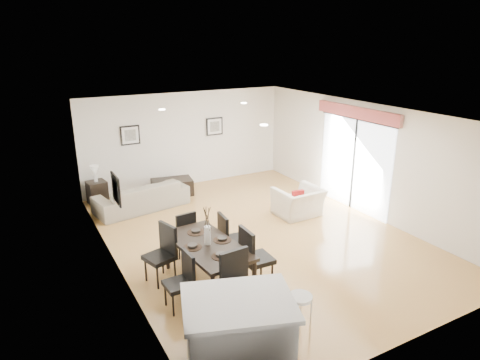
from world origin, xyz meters
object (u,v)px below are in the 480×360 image
armchair (298,202)px  sofa (142,196)px  dining_chair_wnear (183,277)px  dining_chair_enear (253,254)px  dining_chair_wfar (163,250)px  dining_chair_head (238,282)px  kitchen_island (238,333)px  coffee_table (172,187)px  bar_stool (300,302)px  dining_chair_foot (184,231)px  dining_chair_efar (229,236)px  dining_table (208,248)px  side_table (97,193)px

armchair → sofa: bearing=-36.8°
dining_chair_wnear → dining_chair_enear: bearing=88.0°
dining_chair_wnear → dining_chair_wfar: bearing=177.7°
dining_chair_head → kitchen_island: dining_chair_head is taller
dining_chair_head → coffee_table: 5.79m
kitchen_island → bar_stool: (0.97, 0.00, 0.14)m
dining_chair_foot → bar_stool: size_ratio=1.26×
dining_chair_wfar → bar_stool: size_ratio=1.40×
dining_chair_efar → kitchen_island: 2.73m
coffee_table → dining_chair_head: bearing=-90.6°
dining_chair_enear → kitchen_island: (-1.13, -1.57, -0.11)m
armchair → coffee_table: size_ratio=0.98×
dining_table → dining_chair_wnear: 0.80m
dining_chair_wnear → bar_stool: dining_chair_wnear is taller
dining_table → bar_stool: dining_table is taller
side_table → kitchen_island: size_ratio=0.36×
dining_chair_efar → dining_chair_foot: size_ratio=1.07×
armchair → dining_chair_efar: size_ratio=1.06×
dining_chair_head → armchair: bearing=36.4°
dining_chair_head → dining_chair_foot: dining_chair_head is taller
dining_chair_efar → side_table: size_ratio=1.65×
dining_chair_wnear → side_table: 5.33m
armchair → dining_chair_efar: dining_chair_efar is taller
armchair → dining_chair_head: size_ratio=0.97×
dining_chair_foot → coffee_table: dining_chair_foot is taller
dining_chair_wfar → side_table: size_ratio=1.71×
dining_table → coffee_table: size_ratio=1.74×
coffee_table → side_table: 1.97m
dining_chair_wfar → dining_chair_enear: dining_chair_enear is taller
armchair → dining_chair_efar: 2.84m
dining_chair_wnear → dining_chair_head: (0.64, -0.66, 0.09)m
dining_chair_efar → coffee_table: (0.37, 4.11, -0.34)m
coffee_table → dining_chair_efar: bearing=-85.6°
dining_chair_wnear → dining_chair_foot: dining_chair_wnear is taller
dining_chair_wfar → kitchen_island: 2.50m
armchair → dining_chair_head: 4.27m
sofa → dining_chair_head: size_ratio=2.11×
sofa → bar_stool: size_ratio=3.12×
dining_chair_efar → coffee_table: 4.14m
dining_chair_enear → sofa: bearing=9.8°
sofa → dining_table: (0.02, -3.96, 0.34)m
side_table → kitchen_island: kitchen_island is taller
dining_chair_enear → dining_chair_efar: size_ratio=1.09×
dining_table → dining_chair_efar: dining_chair_efar is taller
coffee_table → side_table: bearing=-179.1°
dining_chair_enear → coffee_table: size_ratio=1.00×
dining_chair_efar → dining_chair_foot: (-0.63, 0.67, -0.04)m
sofa → dining_chair_wnear: (-0.63, -4.41, 0.19)m
dining_table → kitchen_island: bearing=-108.6°
coffee_table → kitchen_island: (-1.51, -6.59, 0.28)m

